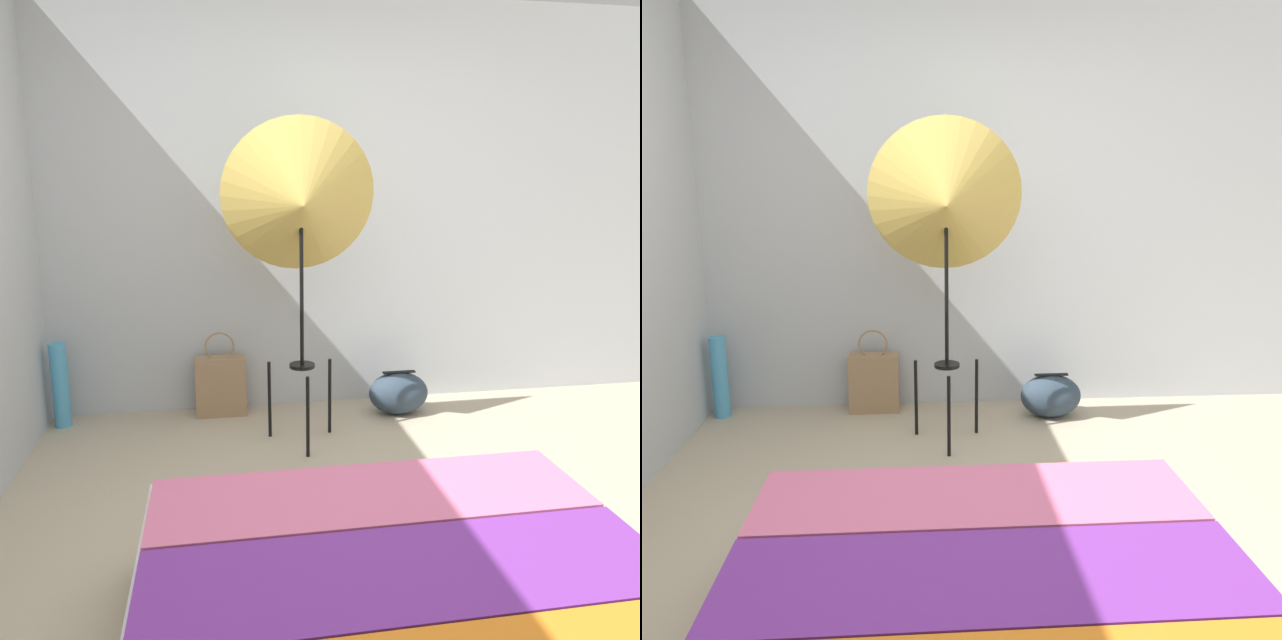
{
  "view_description": "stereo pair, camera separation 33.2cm",
  "coord_description": "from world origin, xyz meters",
  "views": [
    {
      "loc": [
        -0.52,
        -1.96,
        1.49
      ],
      "look_at": [
        0.03,
        1.24,
        0.76
      ],
      "focal_mm": 35.0,
      "sensor_mm": 36.0,
      "label": 1
    },
    {
      "loc": [
        -0.19,
        -2.0,
        1.49
      ],
      "look_at": [
        0.03,
        1.24,
        0.76
      ],
      "focal_mm": 35.0,
      "sensor_mm": 36.0,
      "label": 2
    }
  ],
  "objects": [
    {
      "name": "paper_roll",
      "position": [
        -1.47,
        1.89,
        0.26
      ],
      "size": [
        0.1,
        0.1,
        0.53
      ],
      "color": "#4CA3D1",
      "rests_on": "ground_plane"
    },
    {
      "name": "tote_bag",
      "position": [
        -0.5,
        1.93,
        0.2
      ],
      "size": [
        0.32,
        0.15,
        0.55
      ],
      "color": "#9E7A56",
      "rests_on": "ground_plane"
    },
    {
      "name": "duffel_bag",
      "position": [
        0.64,
        1.75,
        0.14
      ],
      "size": [
        0.39,
        0.27,
        0.28
      ],
      "color": "#2D3D4C",
      "rests_on": "ground_plane"
    },
    {
      "name": "wall_back",
      "position": [
        0.0,
        2.08,
        1.3
      ],
      "size": [
        8.0,
        0.05,
        2.6
      ],
      "color": "#B7BCC1",
      "rests_on": "ground_plane"
    },
    {
      "name": "photo_umbrella",
      "position": [
        -0.04,
        1.41,
        1.37
      ],
      "size": [
        0.86,
        0.42,
        1.83
      ],
      "color": "black",
      "rests_on": "ground_plane"
    },
    {
      "name": "ground_plane",
      "position": [
        0.0,
        0.0,
        0.0
      ],
      "size": [
        14.0,
        14.0,
        0.0
      ],
      "primitive_type": "plane",
      "color": "tan"
    }
  ]
}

